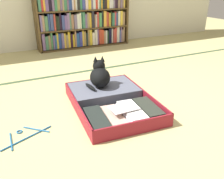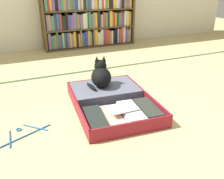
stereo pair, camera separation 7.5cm
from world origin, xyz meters
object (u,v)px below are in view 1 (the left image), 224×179
black_cat (100,76)px  clothes_hanger (25,136)px  bookshelf (83,20)px  open_suitcase (110,100)px

black_cat → clothes_hanger: size_ratio=0.77×
black_cat → bookshelf: bearing=73.9°
bookshelf → clothes_hanger: size_ratio=4.19×
bookshelf → black_cat: (-0.52, -1.81, -0.22)m
bookshelf → open_suitcase: 2.10m
open_suitcase → clothes_hanger: open_suitcase is taller
open_suitcase → black_cat: 0.24m
bookshelf → open_suitcase: size_ratio=1.62×
black_cat → clothes_hanger: black_cat is taller
bookshelf → open_suitcase: bearing=-104.4°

